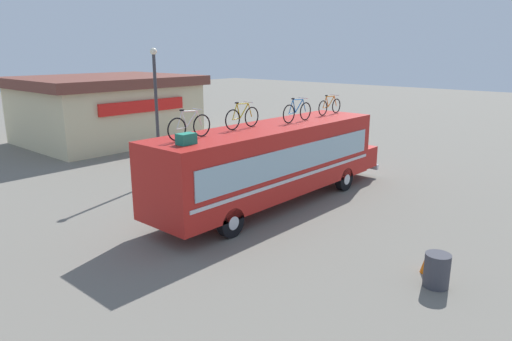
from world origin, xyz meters
The scene contains 11 objects.
ground_plane centered at (0.00, 0.00, 0.00)m, with size 120.00×120.00×0.00m, color slate.
bus centered at (0.20, 0.00, 1.76)m, with size 11.74×2.55×3.06m.
luggage_bag_1 centered at (-4.31, -0.36, 3.23)m, with size 0.55×0.37×0.33m, color #1E7F66.
rooftop_bicycle_1 centered at (-3.66, 0.25, 3.46)m, with size 1.74×0.44×0.96m.
rooftop_bicycle_2 centered at (-1.11, 0.39, 3.46)m, with size 1.71×0.44×0.96m.
rooftop_bicycle_3 centered at (1.47, -0.12, 3.46)m, with size 1.79×0.44×0.95m.
rooftop_bicycle_4 centered at (4.12, 0.12, 3.43)m, with size 1.70×0.44×0.86m.
roadside_building centered at (3.05, 16.43, 2.12)m, with size 10.45×8.66×4.16m.
trash_bin centered at (-2.09, -7.20, 0.43)m, with size 0.63×0.63×0.87m, color #3F3F47.
traffic_cone centered at (-1.53, -6.74, 0.33)m, with size 0.33×0.33×0.65m, color orange.
street_lamp centered at (-0.68, 5.97, 3.35)m, with size 0.29×0.29×5.86m.
Camera 1 is at (-13.02, -10.86, 5.76)m, focal length 32.57 mm.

